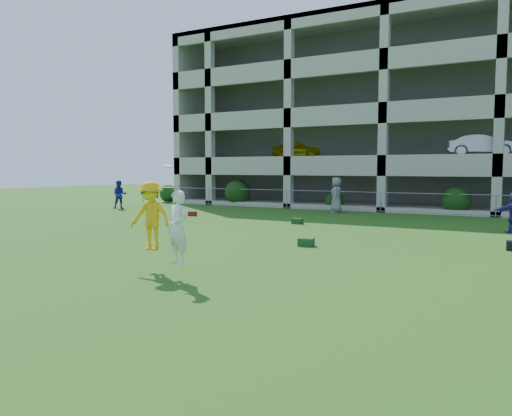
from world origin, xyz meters
The scene contains 11 objects.
ground centered at (0.00, 0.00, 0.00)m, with size 100.00×100.00×0.00m, color #235114.
bystander_a centered at (-15.04, 13.62, 0.89)m, with size 0.87×0.68×1.79m, color navy.
bystander_c centered at (-2.22, 17.68, 1.02)m, with size 0.99×0.65×2.03m, color slate.
bag_green_c centered at (1.23, 5.41, 0.13)m, with size 0.50×0.35×0.26m, color #163D19.
crate_d centered at (7.17, 7.74, 0.15)m, with size 0.35×0.35×0.30m, color black.
bag_red_f centered at (-8.23, 12.01, 0.12)m, with size 0.45×0.28×0.24m, color #591C0F.
bag_green_g centered at (-1.75, 11.26, 0.12)m, with size 0.50×0.30×0.25m, color #153312.
frisbee_contest centered at (-0.24, -0.21, 1.33)m, with size 2.17×1.18×2.28m.
parking_garage centered at (-0.01, 27.70, 6.01)m, with size 30.00×14.00×12.00m.
fence centered at (0.00, 19.00, 0.61)m, with size 36.06×0.06×1.20m.
shrub_row centered at (4.59, 19.70, 1.51)m, with size 34.38×2.52×3.50m.
Camera 1 is at (7.68, -9.51, 2.55)m, focal length 35.00 mm.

